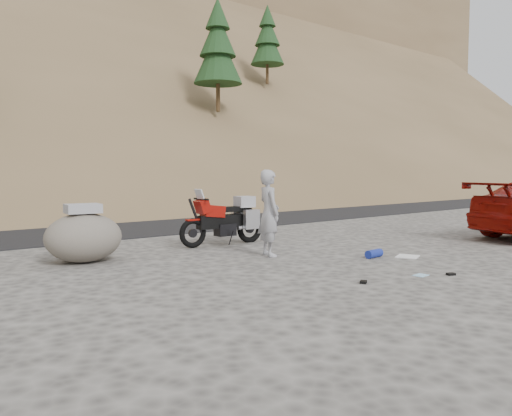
% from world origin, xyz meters
% --- Properties ---
extents(ground, '(140.00, 140.00, 0.00)m').
position_xyz_m(ground, '(0.00, 0.00, 0.00)').
color(ground, '#474441').
rests_on(ground, ground).
extents(road, '(120.00, 7.00, 0.05)m').
position_xyz_m(road, '(0.00, 9.00, 0.00)').
color(road, black).
rests_on(road, ground).
extents(motorcycle, '(2.43, 0.76, 1.45)m').
position_xyz_m(motorcycle, '(-0.08, 3.06, 0.62)').
color(motorcycle, black).
rests_on(motorcycle, ground).
extents(man, '(0.63, 0.79, 1.89)m').
position_xyz_m(man, '(-0.35, 1.10, 0.00)').
color(man, '#9C9BA1').
rests_on(man, ground).
extents(boulder, '(1.89, 1.74, 1.19)m').
position_xyz_m(boulder, '(-3.77, 2.91, 0.52)').
color(boulder, '#565249').
rests_on(boulder, ground).
extents(gear_white_cloth, '(0.62, 0.59, 0.02)m').
position_xyz_m(gear_white_cloth, '(1.90, -0.90, 0.01)').
color(gear_white_cloth, white).
rests_on(gear_white_cloth, ground).
extents(gear_blue_mat, '(0.46, 0.21, 0.18)m').
position_xyz_m(gear_blue_mat, '(1.24, -0.51, 0.09)').
color(gear_blue_mat, navy).
rests_on(gear_blue_mat, ground).
extents(gear_glove_a, '(0.17, 0.15, 0.04)m').
position_xyz_m(gear_glove_a, '(0.84, -2.51, 0.02)').
color(gear_glove_a, black).
rests_on(gear_glove_a, ground).
extents(gear_glove_b, '(0.17, 0.16, 0.05)m').
position_xyz_m(gear_glove_b, '(-0.89, -1.93, 0.02)').
color(gear_glove_b, black).
rests_on(gear_glove_b, ground).
extents(gear_blue_cloth, '(0.28, 0.22, 0.01)m').
position_xyz_m(gear_blue_cloth, '(0.39, -2.19, 0.01)').
color(gear_blue_cloth, '#99CDED').
rests_on(gear_blue_cloth, ground).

